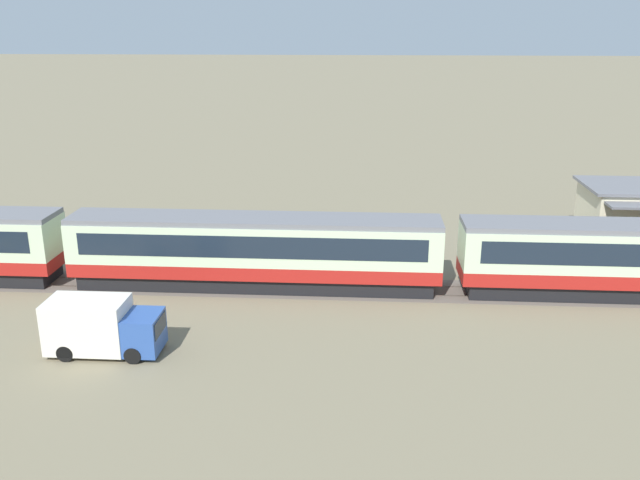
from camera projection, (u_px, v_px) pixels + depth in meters
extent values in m
cylinder|color=black|center=(525.00, 291.00, 38.33)|extent=(0.90, 0.18, 0.90)
cylinder|color=black|center=(520.00, 281.00, 39.69)|extent=(0.90, 0.18, 0.90)
cube|color=#AD1E19|center=(255.00, 266.00, 39.73)|extent=(21.50, 3.10, 0.80)
cube|color=beige|center=(255.00, 241.00, 39.25)|extent=(21.50, 3.10, 2.29)
cube|color=#192330|center=(255.00, 239.00, 39.22)|extent=(19.78, 3.14, 1.28)
cube|color=slate|center=(254.00, 220.00, 38.86)|extent=(21.50, 2.91, 0.30)
cube|color=black|center=(256.00, 279.00, 39.98)|extent=(20.64, 2.66, 0.88)
cylinder|color=black|center=(376.00, 287.00, 38.86)|extent=(0.90, 0.18, 0.90)
cylinder|color=black|center=(376.00, 278.00, 40.22)|extent=(0.90, 0.18, 0.90)
cylinder|color=black|center=(134.00, 281.00, 39.75)|extent=(0.90, 0.18, 0.90)
cylinder|color=black|center=(142.00, 272.00, 41.12)|extent=(0.90, 0.18, 0.90)
cylinder|color=black|center=(8.00, 269.00, 41.65)|extent=(0.90, 0.18, 0.90)
cube|color=#665B51|center=(305.00, 288.00, 39.94)|extent=(149.57, 3.60, 0.01)
cube|color=#4C4238|center=(304.00, 292.00, 39.25)|extent=(149.57, 0.12, 0.04)
cube|color=#4C4238|center=(306.00, 283.00, 40.62)|extent=(149.57, 0.12, 0.04)
cube|color=#2D519E|center=(144.00, 332.00, 31.66)|extent=(1.59, 2.11, 1.79)
cube|color=#192330|center=(160.00, 326.00, 31.50)|extent=(0.03, 1.76, 0.79)
cube|color=silver|center=(88.00, 324.00, 31.73)|extent=(3.71, 2.20, 2.43)
cylinder|color=black|center=(133.00, 355.00, 30.97)|extent=(0.80, 0.26, 0.80)
cylinder|color=black|center=(146.00, 337.00, 32.82)|extent=(0.80, 0.26, 0.80)
cylinder|color=black|center=(65.00, 353.00, 31.17)|extent=(0.80, 0.26, 0.80)
cylinder|color=black|center=(82.00, 335.00, 33.02)|extent=(0.80, 0.26, 0.80)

